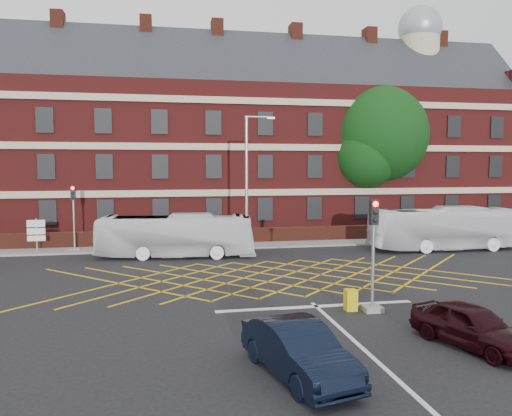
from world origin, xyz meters
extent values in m
plane|color=black|center=(0.00, 0.00, 0.00)|extent=(120.00, 120.00, 0.00)
cube|color=#591817|center=(0.00, 22.00, 6.00)|extent=(50.00, 12.00, 12.00)
cube|color=black|center=(0.00, 22.00, 12.00)|extent=(51.00, 10.61, 10.61)
cube|color=#B7A88C|center=(0.00, 15.92, 7.00)|extent=(50.00, 0.18, 0.50)
cube|color=black|center=(0.00, 15.94, 5.50)|extent=(1.20, 0.14, 1.80)
cube|color=#532016|center=(-7.00, 22.00, 16.50)|extent=(1.00, 1.40, 3.20)
cylinder|color=#B7A88C|center=(18.00, 22.00, 15.00)|extent=(3.60, 3.60, 6.00)
sphere|color=gray|center=(18.00, 22.00, 18.40)|extent=(4.00, 4.00, 4.00)
cube|color=#532016|center=(0.00, 13.00, 0.55)|extent=(56.00, 0.50, 1.10)
cube|color=slate|center=(0.00, 12.00, 0.06)|extent=(60.00, 3.00, 0.12)
cube|color=#CC990C|center=(0.00, 2.00, 0.01)|extent=(8.22, 8.22, 0.02)
cube|color=silver|center=(0.00, -3.50, 0.01)|extent=(8.00, 0.30, 0.02)
cube|color=silver|center=(0.00, -10.00, 0.01)|extent=(0.15, 14.00, 0.02)
imported|color=silver|center=(-5.12, 8.41, 1.32)|extent=(9.69, 3.35, 2.64)
imported|color=silver|center=(12.52, 7.75, 1.43)|extent=(10.30, 2.60, 2.86)
imported|color=black|center=(-2.46, -9.69, 0.71)|extent=(2.47, 4.54, 1.42)
imported|color=black|center=(3.33, -8.62, 0.67)|extent=(2.73, 4.24, 1.34)
cylinder|color=black|center=(12.01, 17.44, 3.26)|extent=(0.90, 0.90, 6.52)
sphere|color=black|center=(12.01, 17.44, 8.16)|extent=(8.21, 8.21, 8.21)
sphere|color=black|center=(10.51, 16.64, 6.32)|extent=(5.34, 5.34, 5.34)
sphere|color=black|center=(13.51, 18.24, 6.72)|extent=(4.93, 4.93, 4.93)
cube|color=slate|center=(1.91, -4.50, 0.10)|extent=(0.70, 0.70, 0.20)
cylinder|color=gray|center=(1.91, -4.50, 1.75)|extent=(0.12, 0.12, 3.50)
cube|color=black|center=(1.91, -4.50, 3.80)|extent=(0.30, 0.25, 0.95)
sphere|color=#FF0C05|center=(1.91, -4.64, 4.12)|extent=(0.20, 0.20, 0.20)
cube|color=slate|center=(-11.56, 11.86, 0.10)|extent=(0.70, 0.70, 0.20)
cylinder|color=gray|center=(-11.56, 11.86, 1.75)|extent=(0.12, 0.12, 3.50)
cube|color=black|center=(-11.56, 11.86, 3.80)|extent=(0.30, 0.25, 0.95)
sphere|color=#FF0C05|center=(-11.56, 11.72, 4.12)|extent=(0.20, 0.20, 0.20)
cube|color=slate|center=(-0.79, 8.15, 0.10)|extent=(1.00, 1.00, 0.20)
cylinder|color=gray|center=(-0.79, 8.15, 4.26)|extent=(0.18, 0.18, 8.52)
cylinder|color=gray|center=(-0.09, 8.15, 8.52)|extent=(1.60, 0.12, 0.12)
cube|color=gray|center=(0.71, 8.15, 8.47)|extent=(0.50, 0.20, 0.12)
cylinder|color=gray|center=(-13.80, 11.59, 1.10)|extent=(0.10, 0.10, 2.20)
cube|color=silver|center=(-13.80, 11.51, 1.90)|extent=(1.10, 0.06, 0.45)
cube|color=silver|center=(-13.80, 11.51, 1.40)|extent=(1.10, 0.06, 0.40)
cube|color=silver|center=(-13.80, 11.51, 0.95)|extent=(1.10, 0.06, 0.35)
cube|color=gold|center=(1.15, -4.23, 0.40)|extent=(0.43, 0.43, 0.81)
camera|label=1|loc=(-5.93, -22.00, 5.53)|focal=35.00mm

